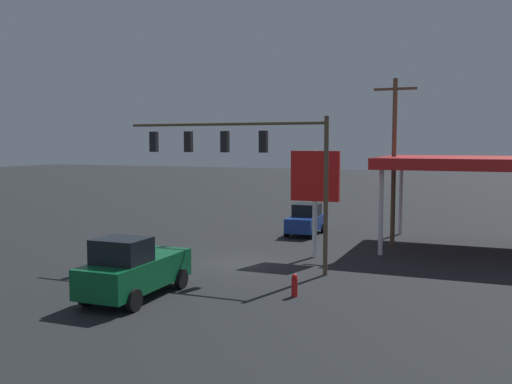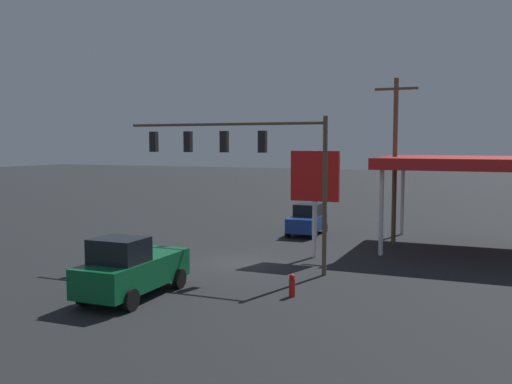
{
  "view_description": "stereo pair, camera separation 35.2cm",
  "coord_description": "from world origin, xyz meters",
  "px_view_note": "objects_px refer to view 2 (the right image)",
  "views": [
    {
      "loc": [
        -11.13,
        25.38,
        5.86
      ],
      "look_at": [
        0.0,
        -2.0,
        3.32
      ],
      "focal_mm": 40.0,
      "sensor_mm": 36.0,
      "label": 1
    },
    {
      "loc": [
        -11.45,
        25.25,
        5.86
      ],
      "look_at": [
        0.0,
        -2.0,
        3.32
      ],
      "focal_mm": 40.0,
      "sensor_mm": 36.0,
      "label": 2
    }
  ],
  "objects_px": {
    "price_sign": "(315,181)",
    "pickup_parked": "(131,269)",
    "traffic_signal_assembly": "(241,153)",
    "hatchback_crossing": "(307,220)",
    "utility_pole": "(395,158)",
    "fire_hydrant": "(292,285)"
  },
  "relations": [
    {
      "from": "pickup_parked",
      "to": "price_sign",
      "type": "bearing_deg",
      "value": 156.7
    },
    {
      "from": "traffic_signal_assembly",
      "to": "pickup_parked",
      "type": "relative_size",
      "value": 1.92
    },
    {
      "from": "traffic_signal_assembly",
      "to": "hatchback_crossing",
      "type": "distance_m",
      "value": 11.35
    },
    {
      "from": "traffic_signal_assembly",
      "to": "utility_pole",
      "type": "distance_m",
      "value": 10.38
    },
    {
      "from": "utility_pole",
      "to": "pickup_parked",
      "type": "distance_m",
      "value": 17.24
    },
    {
      "from": "pickup_parked",
      "to": "fire_hydrant",
      "type": "height_order",
      "value": "pickup_parked"
    },
    {
      "from": "pickup_parked",
      "to": "hatchback_crossing",
      "type": "bearing_deg",
      "value": 173.71
    },
    {
      "from": "price_sign",
      "to": "hatchback_crossing",
      "type": "relative_size",
      "value": 1.42
    },
    {
      "from": "hatchback_crossing",
      "to": "utility_pole",
      "type": "bearing_deg",
      "value": 71.69
    },
    {
      "from": "fire_hydrant",
      "to": "price_sign",
      "type": "bearing_deg",
      "value": -79.35
    },
    {
      "from": "price_sign",
      "to": "hatchback_crossing",
      "type": "height_order",
      "value": "price_sign"
    },
    {
      "from": "pickup_parked",
      "to": "hatchback_crossing",
      "type": "relative_size",
      "value": 1.36
    },
    {
      "from": "traffic_signal_assembly",
      "to": "hatchback_crossing",
      "type": "bearing_deg",
      "value": -89.65
    },
    {
      "from": "fire_hydrant",
      "to": "utility_pole",
      "type": "bearing_deg",
      "value": -97.9
    },
    {
      "from": "fire_hydrant",
      "to": "traffic_signal_assembly",
      "type": "bearing_deg",
      "value": -45.16
    },
    {
      "from": "utility_pole",
      "to": "pickup_parked",
      "type": "height_order",
      "value": "utility_pole"
    },
    {
      "from": "hatchback_crossing",
      "to": "traffic_signal_assembly",
      "type": "bearing_deg",
      "value": -1.08
    },
    {
      "from": "price_sign",
      "to": "fire_hydrant",
      "type": "bearing_deg",
      "value": 100.65
    },
    {
      "from": "pickup_parked",
      "to": "hatchback_crossing",
      "type": "xyz_separation_m",
      "value": [
        -1.62,
        -16.83,
        -0.16
      ]
    },
    {
      "from": "price_sign",
      "to": "pickup_parked",
      "type": "xyz_separation_m",
      "value": [
        4.17,
        10.06,
        -2.84
      ]
    },
    {
      "from": "price_sign",
      "to": "pickup_parked",
      "type": "distance_m",
      "value": 11.26
    },
    {
      "from": "traffic_signal_assembly",
      "to": "price_sign",
      "type": "relative_size",
      "value": 1.84
    }
  ]
}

